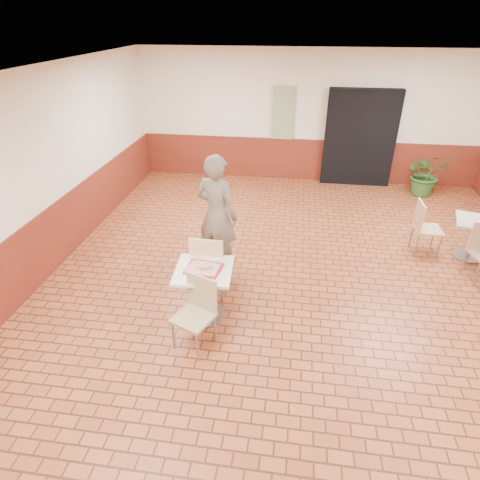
# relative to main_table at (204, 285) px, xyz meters

# --- Properties ---
(room_shell) EXTENTS (8.01, 10.01, 3.01)m
(room_shell) POSITION_rel_main_table_xyz_m (1.31, 0.46, 0.98)
(room_shell) COLOR brown
(room_shell) RESTS_ON ground
(wainscot_band) EXTENTS (8.00, 10.00, 1.00)m
(wainscot_band) POSITION_rel_main_table_xyz_m (1.31, 0.46, -0.02)
(wainscot_band) COLOR maroon
(wainscot_band) RESTS_ON ground
(corridor_doorway) EXTENTS (1.60, 0.22, 2.20)m
(corridor_doorway) POSITION_rel_main_table_xyz_m (2.51, 5.34, 0.58)
(corridor_doorway) COLOR black
(corridor_doorway) RESTS_ON ground
(promo_poster) EXTENTS (0.50, 0.03, 1.20)m
(promo_poster) POSITION_rel_main_table_xyz_m (0.71, 5.40, 1.08)
(promo_poster) COLOR gray
(promo_poster) RESTS_ON wainscot_band
(main_table) EXTENTS (0.73, 0.73, 0.77)m
(main_table) POSITION_rel_main_table_xyz_m (0.00, 0.00, 0.00)
(main_table) COLOR beige
(main_table) RESTS_ON ground
(chair_main_front) EXTENTS (0.56, 0.56, 0.93)m
(chair_main_front) POSITION_rel_main_table_xyz_m (0.02, -0.49, 0.00)
(chair_main_front) COLOR tan
(chair_main_front) RESTS_ON ground
(chair_main_back) EXTENTS (0.47, 0.47, 1.01)m
(chair_main_back) POSITION_rel_main_table_xyz_m (-0.04, 0.46, 0.05)
(chair_main_back) COLOR #E2B687
(chair_main_back) RESTS_ON ground
(customer) EXTENTS (0.81, 0.68, 1.90)m
(customer) POSITION_rel_main_table_xyz_m (-0.05, 1.22, 0.44)
(customer) COLOR #6F6456
(customer) RESTS_ON ground
(serving_tray) EXTENTS (0.44, 0.34, 0.03)m
(serving_tray) POSITION_rel_main_table_xyz_m (-0.00, -0.00, 0.26)
(serving_tray) COLOR #B70D1F
(serving_tray) RESTS_ON main_table
(ring_donut) EXTENTS (0.13, 0.13, 0.03)m
(ring_donut) POSITION_rel_main_table_xyz_m (-0.07, 0.05, 0.29)
(ring_donut) COLOR #F0C957
(ring_donut) RESTS_ON serving_tray
(long_john_donut) EXTENTS (0.16, 0.12, 0.05)m
(long_john_donut) POSITION_rel_main_table_xyz_m (0.04, -0.02, 0.30)
(long_john_donut) COLOR gold
(long_john_donut) RESTS_ON serving_tray
(paper_cup) EXTENTS (0.07, 0.07, 0.09)m
(paper_cup) POSITION_rel_main_table_xyz_m (0.16, 0.08, 0.32)
(paper_cup) COLOR white
(paper_cup) RESTS_ON serving_tray
(second_table) EXTENTS (0.65, 0.65, 0.69)m
(second_table) POSITION_rel_main_table_xyz_m (4.09, 2.13, -0.05)
(second_table) COLOR #B4A391
(second_table) RESTS_ON ground
(chair_second_left) EXTENTS (0.43, 0.43, 0.92)m
(chair_second_left) POSITION_rel_main_table_xyz_m (3.30, 2.21, -0.00)
(chair_second_left) COLOR tan
(chair_second_left) RESTS_ON ground
(potted_plant) EXTENTS (0.92, 0.81, 0.98)m
(potted_plant) POSITION_rel_main_table_xyz_m (4.00, 4.86, -0.03)
(potted_plant) COLOR #2E6026
(potted_plant) RESTS_ON ground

